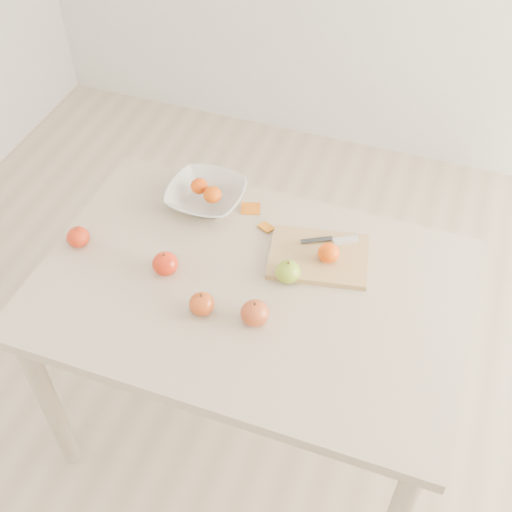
% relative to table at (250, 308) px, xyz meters
% --- Properties ---
extents(ground, '(3.50, 3.50, 0.00)m').
position_rel_table_xyz_m(ground, '(0.00, 0.00, -0.65)').
color(ground, '#C6B293').
rests_on(ground, ground).
extents(table, '(1.20, 0.80, 0.75)m').
position_rel_table_xyz_m(table, '(0.00, 0.00, 0.00)').
color(table, beige).
rests_on(table, ground).
extents(cutting_board, '(0.32, 0.26, 0.02)m').
position_rel_table_xyz_m(cutting_board, '(0.15, 0.16, 0.11)').
color(cutting_board, tan).
rests_on(cutting_board, table).
extents(board_tangerine, '(0.06, 0.06, 0.05)m').
position_rel_table_xyz_m(board_tangerine, '(0.18, 0.15, 0.14)').
color(board_tangerine, '#D55407').
rests_on(board_tangerine, cutting_board).
extents(fruit_bowl, '(0.24, 0.24, 0.06)m').
position_rel_table_xyz_m(fruit_bowl, '(-0.25, 0.28, 0.13)').
color(fruit_bowl, silver).
rests_on(fruit_bowl, table).
extents(bowl_tangerine_near, '(0.05, 0.05, 0.05)m').
position_rel_table_xyz_m(bowl_tangerine_near, '(-0.27, 0.29, 0.15)').
color(bowl_tangerine_near, '#D24407').
rests_on(bowl_tangerine_near, fruit_bowl).
extents(bowl_tangerine_far, '(0.06, 0.06, 0.05)m').
position_rel_table_xyz_m(bowl_tangerine_far, '(-0.22, 0.26, 0.15)').
color(bowl_tangerine_far, '#D55207').
rests_on(bowl_tangerine_far, fruit_bowl).
extents(orange_peel_a, '(0.07, 0.06, 0.01)m').
position_rel_table_xyz_m(orange_peel_a, '(-0.10, 0.29, 0.10)').
color(orange_peel_a, '#C45D0D').
rests_on(orange_peel_a, table).
extents(orange_peel_b, '(0.06, 0.05, 0.01)m').
position_rel_table_xyz_m(orange_peel_b, '(-0.03, 0.23, 0.10)').
color(orange_peel_b, '#D06A0E').
rests_on(orange_peel_b, table).
extents(paring_knife, '(0.16, 0.08, 0.01)m').
position_rel_table_xyz_m(paring_knife, '(0.20, 0.23, 0.12)').
color(paring_knife, silver).
rests_on(paring_knife, cutting_board).
extents(apple_green, '(0.07, 0.07, 0.06)m').
position_rel_table_xyz_m(apple_green, '(0.09, 0.06, 0.13)').
color(apple_green, '#6E9A15').
rests_on(apple_green, table).
extents(apple_red_e, '(0.07, 0.07, 0.06)m').
position_rel_table_xyz_m(apple_red_e, '(-0.09, -0.13, 0.13)').
color(apple_red_e, '#931305').
rests_on(apple_red_e, table).
extents(apple_red_c, '(0.08, 0.08, 0.07)m').
position_rel_table_xyz_m(apple_red_c, '(0.05, -0.11, 0.13)').
color(apple_red_c, maroon).
rests_on(apple_red_c, table).
extents(apple_red_d, '(0.07, 0.07, 0.06)m').
position_rel_table_xyz_m(apple_red_d, '(-0.53, -0.02, 0.13)').
color(apple_red_d, '#9B0402').
rests_on(apple_red_d, table).
extents(apple_red_b, '(0.07, 0.07, 0.07)m').
position_rel_table_xyz_m(apple_red_b, '(-0.24, -0.03, 0.13)').
color(apple_red_b, '#9C0208').
rests_on(apple_red_b, table).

